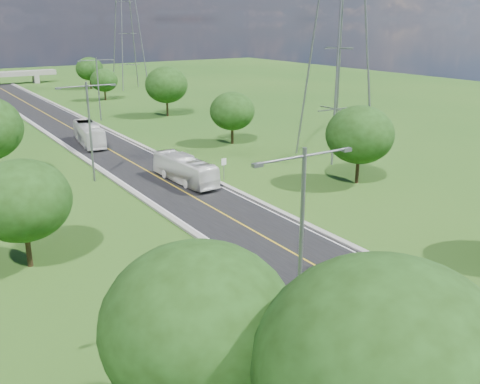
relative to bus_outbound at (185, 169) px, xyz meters
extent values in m
plane|color=#204D15|center=(-1.53, 20.53, -1.39)|extent=(260.00, 260.00, 0.00)
cube|color=black|center=(-1.53, 26.53, -1.36)|extent=(8.00, 150.00, 0.06)
cube|color=gray|center=(-5.78, 26.53, -1.28)|extent=(0.50, 150.00, 0.22)
cube|color=gray|center=(2.72, 26.53, -1.28)|extent=(0.50, 150.00, 0.22)
cylinder|color=slate|center=(3.67, -1.47, -0.19)|extent=(0.08, 0.08, 2.40)
cube|color=white|center=(3.67, -1.50, 0.61)|extent=(0.55, 0.04, 0.70)
cube|color=gray|center=(8.47, 100.53, -0.39)|extent=(1.20, 3.00, 2.00)
cylinder|color=slate|center=(-7.53, -27.47, 3.61)|extent=(0.22, 0.22, 10.00)
cylinder|color=slate|center=(-8.93, -27.47, 8.21)|extent=(2.80, 0.12, 0.12)
cylinder|color=slate|center=(-6.13, -27.47, 8.21)|extent=(2.80, 0.12, 0.12)
cube|color=slate|center=(-10.23, -27.47, 8.16)|extent=(0.50, 0.25, 0.18)
cube|color=slate|center=(-4.83, -27.47, 8.16)|extent=(0.50, 0.25, 0.18)
cylinder|color=slate|center=(-7.53, 5.53, 3.61)|extent=(0.22, 0.22, 10.00)
cylinder|color=slate|center=(-8.93, 5.53, 8.21)|extent=(2.80, 0.12, 0.12)
cylinder|color=slate|center=(-6.13, 5.53, 8.21)|extent=(2.80, 0.12, 0.12)
cube|color=slate|center=(-10.23, 5.53, 8.16)|extent=(0.50, 0.25, 0.18)
cube|color=slate|center=(-4.83, 5.53, 8.16)|extent=(0.50, 0.25, 0.18)
cylinder|color=slate|center=(4.47, 38.53, 3.61)|extent=(0.22, 0.22, 10.00)
cylinder|color=slate|center=(3.07, 38.53, 8.21)|extent=(2.80, 0.12, 0.12)
cylinder|color=slate|center=(5.87, 38.53, 8.21)|extent=(2.80, 0.12, 0.12)
cube|color=slate|center=(1.77, 38.53, 8.16)|extent=(0.50, 0.25, 0.18)
cube|color=slate|center=(7.17, 38.53, 8.16)|extent=(0.50, 0.25, 0.18)
ellipsoid|color=#1A360E|center=(-15.53, -31.47, 3.88)|extent=(7.14, 7.14, 6.07)
cylinder|color=black|center=(-17.53, -11.47, -0.04)|extent=(0.36, 0.36, 2.70)
ellipsoid|color=#1A360E|center=(-17.53, -11.47, 3.26)|extent=(6.30, 6.30, 5.36)
ellipsoid|color=#1A360E|center=(-12.53, -37.47, 4.50)|extent=(7.98, 7.98, 6.78)
cylinder|color=black|center=(14.47, -9.47, 0.05)|extent=(0.36, 0.36, 2.88)
ellipsoid|color=#1A360E|center=(14.47, -9.47, 3.57)|extent=(6.72, 6.72, 5.71)
cylinder|color=black|center=(13.47, 12.53, -0.13)|extent=(0.36, 0.36, 2.52)
ellipsoid|color=#1A360E|center=(13.47, 12.53, 2.95)|extent=(5.88, 5.88, 5.00)
cylinder|color=black|center=(15.47, 36.53, 0.14)|extent=(0.36, 0.36, 3.06)
ellipsoid|color=#1A360E|center=(15.47, 36.53, 3.88)|extent=(7.14, 7.14, 6.07)
cylinder|color=black|center=(12.97, 60.53, -0.22)|extent=(0.36, 0.36, 2.34)
ellipsoid|color=#1A360E|center=(12.97, 60.53, 2.64)|extent=(5.46, 5.46, 4.64)
cylinder|color=black|center=(16.47, 80.53, -0.04)|extent=(0.36, 0.36, 2.70)
ellipsoid|color=#1A360E|center=(16.47, 80.53, 3.26)|extent=(6.30, 6.30, 5.36)
imported|color=white|center=(0.00, 0.00, 0.00)|extent=(2.73, 9.66, 2.66)
imported|color=white|center=(-2.67, 22.08, 0.09)|extent=(3.66, 10.39, 2.83)
camera|label=1|loc=(-23.37, -46.39, 14.35)|focal=40.00mm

